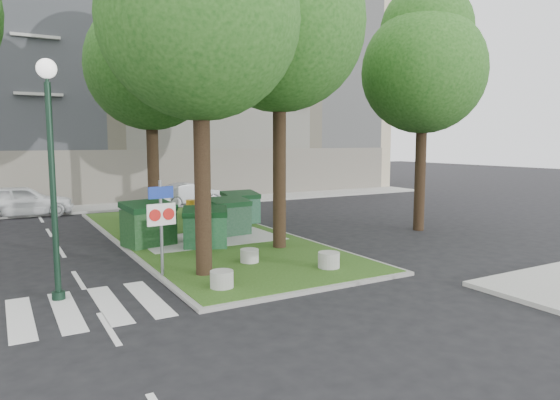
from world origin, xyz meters
TOP-DOWN VIEW (x-y plane):
  - ground at (0.00, 0.00)m, footprint 120.00×120.00m
  - median_island at (0.50, 8.00)m, footprint 6.00×16.00m
  - median_kerb at (0.50, 8.00)m, footprint 6.30×16.30m
  - building_sidewalk at (0.00, 18.50)m, footprint 42.00×3.00m
  - zebra_crossing at (-3.75, 1.50)m, footprint 5.00×3.00m
  - apartment_building at (0.00, 26.00)m, footprint 41.00×12.00m
  - tree_median_near_left at (-1.41, 2.56)m, footprint 5.20×5.20m
  - tree_median_near_right at (2.09, 4.56)m, footprint 5.60×5.60m
  - tree_median_mid at (-0.91, 9.06)m, footprint 4.80×4.80m
  - tree_median_far at (2.29, 12.06)m, footprint 5.80×5.80m
  - tree_street_right at (9.09, 5.06)m, footprint 5.00×5.00m
  - dumpster_a at (-1.77, 7.00)m, footprint 1.89×1.53m
  - dumpster_b at (-0.17, 5.79)m, footprint 1.77×1.52m
  - dumpster_c at (1.43, 7.47)m, footprint 1.66×1.25m
  - dumpster_d at (3.00, 9.69)m, footprint 1.53×1.08m
  - bollard_left at (-1.58, 1.10)m, footprint 0.58×0.58m
  - bollard_right at (1.84, 1.37)m, footprint 0.62×0.62m
  - bollard_mid at (0.16, 3.08)m, footprint 0.55×0.55m
  - litter_bin at (1.87, 12.99)m, footprint 0.43×0.43m
  - street_lamp at (-5.15, 2.46)m, footprint 0.44×0.44m
  - traffic_sign_pole at (-2.50, 3.00)m, footprint 0.80×0.14m
  - car_white at (-5.18, 17.40)m, footprint 4.71×2.07m
  - car_silver at (3.50, 17.47)m, footprint 4.10×1.77m

SIDE VIEW (x-z plane):
  - ground at x=0.00m, z-range 0.00..0.00m
  - zebra_crossing at x=-3.75m, z-range 0.00..0.01m
  - median_kerb at x=0.50m, z-range 0.00..0.10m
  - median_island at x=0.50m, z-range 0.00..0.12m
  - building_sidewalk at x=0.00m, z-range 0.00..0.12m
  - bollard_mid at x=0.16m, z-range 0.12..0.51m
  - bollard_left at x=-1.58m, z-range 0.12..0.53m
  - bollard_right at x=1.84m, z-range 0.12..0.56m
  - litter_bin at x=1.87m, z-range 0.12..0.87m
  - car_silver at x=3.50m, z-range 0.00..1.31m
  - dumpster_b at x=-0.17m, z-range 0.09..1.47m
  - car_white at x=-5.18m, z-range 0.00..1.58m
  - dumpster_d at x=3.00m, z-range 0.09..1.51m
  - dumpster_c at x=1.43m, z-range 0.09..1.53m
  - dumpster_a at x=-1.77m, z-range 0.09..1.63m
  - traffic_sign_pole at x=-2.50m, z-range 0.38..3.05m
  - street_lamp at x=-5.15m, z-range 0.71..6.24m
  - tree_median_mid at x=-0.91m, z-range 1.98..11.97m
  - tree_street_right at x=9.09m, z-range 1.95..12.02m
  - tree_median_near_left at x=-1.41m, z-range 2.05..12.58m
  - tree_median_near_right at x=2.09m, z-range 2.26..13.72m
  - apartment_building at x=0.00m, z-range 0.00..16.00m
  - tree_median_far at x=2.29m, z-range 2.36..14.28m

